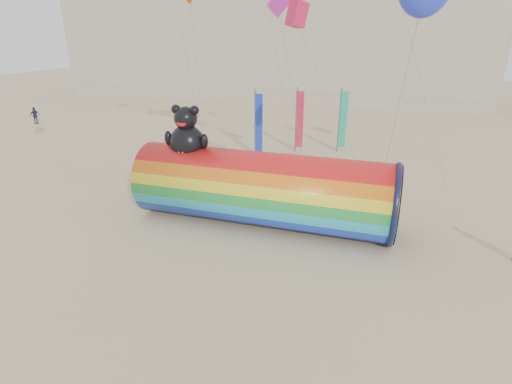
% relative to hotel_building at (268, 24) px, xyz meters
% --- Properties ---
extents(ground, '(160.00, 160.00, 0.00)m').
position_rel_hotel_building_xyz_m(ground, '(12.00, -45.95, -10.31)').
color(ground, '#CCB58C').
rests_on(ground, ground).
extents(hotel_building, '(60.40, 15.40, 20.60)m').
position_rel_hotel_building_xyz_m(hotel_building, '(0.00, 0.00, 0.00)').
color(hotel_building, '#B7AD99').
rests_on(hotel_building, ground).
extents(windsock_assembly, '(12.89, 3.93, 5.94)m').
position_rel_hotel_building_xyz_m(windsock_assembly, '(12.28, -42.71, -8.34)').
color(windsock_assembly, red).
rests_on(windsock_assembly, ground).
extents(festival_banners, '(6.67, 3.46, 5.20)m').
position_rel_hotel_building_xyz_m(festival_banners, '(11.38, -29.60, -7.67)').
color(festival_banners, '#59595E').
rests_on(festival_banners, ground).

